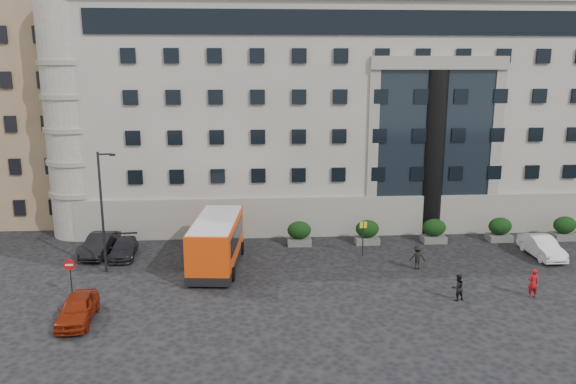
# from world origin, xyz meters

# --- Properties ---
(ground) EXTENTS (120.00, 120.00, 0.00)m
(ground) POSITION_xyz_m (0.00, 0.00, 0.00)
(ground) COLOR black
(ground) RESTS_ON ground
(civic_building) EXTENTS (44.00, 24.00, 18.00)m
(civic_building) POSITION_xyz_m (6.00, 22.00, 9.00)
(civic_building) COLOR gray
(civic_building) RESTS_ON ground
(entrance_column) EXTENTS (1.80, 1.80, 13.00)m
(entrance_column) POSITION_xyz_m (12.00, 10.30, 6.50)
(entrance_column) COLOR black
(entrance_column) RESTS_ON ground
(apartment_near) EXTENTS (14.00, 14.00, 20.00)m
(apartment_near) POSITION_xyz_m (-24.00, 20.00, 10.00)
(apartment_near) COLOR #886B4F
(apartment_near) RESTS_ON ground
(apartment_far) EXTENTS (13.00, 13.00, 22.00)m
(apartment_far) POSITION_xyz_m (-27.00, 38.00, 11.00)
(apartment_far) COLOR brown
(apartment_far) RESTS_ON ground
(hedge_a) EXTENTS (1.80, 1.26, 1.84)m
(hedge_a) POSITION_xyz_m (-4.00, 7.80, 0.93)
(hedge_a) COLOR #575755
(hedge_a) RESTS_ON ground
(hedge_b) EXTENTS (1.80, 1.26, 1.84)m
(hedge_b) POSITION_xyz_m (1.20, 7.80, 0.93)
(hedge_b) COLOR #575755
(hedge_b) RESTS_ON ground
(hedge_c) EXTENTS (1.80, 1.26, 1.84)m
(hedge_c) POSITION_xyz_m (6.40, 7.80, 0.93)
(hedge_c) COLOR #575755
(hedge_c) RESTS_ON ground
(hedge_d) EXTENTS (1.80, 1.26, 1.84)m
(hedge_d) POSITION_xyz_m (11.60, 7.80, 0.93)
(hedge_d) COLOR #575755
(hedge_d) RESTS_ON ground
(hedge_e) EXTENTS (1.80, 1.26, 1.84)m
(hedge_e) POSITION_xyz_m (16.80, 7.80, 0.93)
(hedge_e) COLOR #575755
(hedge_e) RESTS_ON ground
(hedge_f) EXTENTS (1.80, 1.26, 1.84)m
(hedge_f) POSITION_xyz_m (22.00, 7.80, 0.93)
(hedge_f) COLOR #575755
(hedge_f) RESTS_ON ground
(street_lamp) EXTENTS (1.16, 0.18, 8.00)m
(street_lamp) POSITION_xyz_m (-11.94, 3.00, 4.37)
(street_lamp) COLOR #262628
(street_lamp) RESTS_ON ground
(bus_stop_sign) EXTENTS (0.50, 0.08, 2.52)m
(bus_stop_sign) POSITION_xyz_m (5.50, 5.00, 1.73)
(bus_stop_sign) COLOR #262628
(bus_stop_sign) RESTS_ON ground
(no_entry_sign) EXTENTS (0.64, 0.16, 2.32)m
(no_entry_sign) POSITION_xyz_m (-13.00, -1.04, 1.65)
(no_entry_sign) COLOR #262628
(no_entry_sign) RESTS_ON ground
(minibus) EXTENTS (3.58, 8.22, 3.33)m
(minibus) POSITION_xyz_m (-4.75, 3.50, 1.83)
(minibus) COLOR #E7410A
(minibus) RESTS_ON ground
(red_truck) EXTENTS (3.02, 5.01, 2.52)m
(red_truck) POSITION_xyz_m (-17.42, 18.34, 1.29)
(red_truck) COLOR maroon
(red_truck) RESTS_ON ground
(parked_car_a) EXTENTS (1.90, 4.27, 1.43)m
(parked_car_a) POSITION_xyz_m (-11.68, -4.38, 0.71)
(parked_car_a) COLOR maroon
(parked_car_a) RESTS_ON ground
(parked_car_b) EXTENTS (2.03, 4.75, 1.52)m
(parked_car_b) POSITION_xyz_m (-13.25, 6.53, 0.76)
(parked_car_b) COLOR black
(parked_car_b) RESTS_ON ground
(parked_car_c) EXTENTS (1.98, 4.30, 1.22)m
(parked_car_c) POSITION_xyz_m (-11.50, 6.00, 0.61)
(parked_car_c) COLOR black
(parked_car_c) RESTS_ON ground
(parked_car_d) EXTENTS (2.51, 4.81, 1.29)m
(parked_car_d) POSITION_xyz_m (-17.00, 13.98, 0.65)
(parked_car_d) COLOR black
(parked_car_d) RESTS_ON ground
(white_taxi) EXTENTS (1.58, 4.50, 1.48)m
(white_taxi) POSITION_xyz_m (18.16, 3.96, 0.74)
(white_taxi) COLOR white
(white_taxi) RESTS_ON ground
(pedestrian_a) EXTENTS (0.64, 0.43, 1.74)m
(pedestrian_a) POSITION_xyz_m (14.00, -2.90, 0.87)
(pedestrian_a) COLOR #A21015
(pedestrian_a) RESTS_ON ground
(pedestrian_b) EXTENTS (0.90, 0.78, 1.57)m
(pedestrian_b) POSITION_xyz_m (9.44, -3.06, 0.79)
(pedestrian_b) COLOR black
(pedestrian_b) RESTS_ON ground
(pedestrian_c) EXTENTS (1.10, 0.70, 1.63)m
(pedestrian_c) POSITION_xyz_m (8.62, 2.16, 0.82)
(pedestrian_c) COLOR black
(pedestrian_c) RESTS_ON ground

